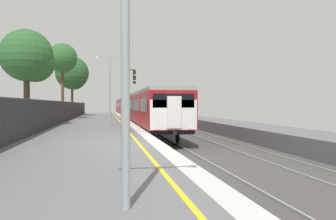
% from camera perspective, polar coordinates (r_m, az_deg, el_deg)
% --- Properties ---
extents(ground, '(17.40, 110.00, 1.21)m').
position_cam_1_polar(ground, '(14.71, 6.82, -7.72)').
color(ground, slate).
extents(commuter_train_at_platform, '(2.83, 63.78, 3.81)m').
position_cam_1_polar(commuter_train_at_platform, '(50.50, -6.14, 0.55)').
color(commuter_train_at_platform, maroon).
rests_on(commuter_train_at_platform, ground).
extents(signal_gantry, '(1.10, 0.24, 5.20)m').
position_cam_1_polar(signal_gantry, '(34.64, -6.63, 3.63)').
color(signal_gantry, '#47474C').
rests_on(signal_gantry, ground).
extents(speed_limit_sign, '(0.59, 0.08, 2.66)m').
position_cam_1_polar(speed_limit_sign, '(31.72, -6.94, 1.09)').
color(speed_limit_sign, '#59595B').
rests_on(speed_limit_sign, ground).
extents(platform_lamp_near, '(2.00, 0.20, 5.38)m').
position_cam_1_polar(platform_lamp_near, '(5.44, -7.20, 17.91)').
color(platform_lamp_near, '#93999E').
rests_on(platform_lamp_near, ground).
extents(platform_lamp_mid, '(2.00, 0.20, 5.30)m').
position_cam_1_polar(platform_lamp_mid, '(25.79, -9.77, 4.36)').
color(platform_lamp_mid, '#93999E').
rests_on(platform_lamp_mid, ground).
extents(platform_back_fence, '(0.07, 99.00, 1.89)m').
position_cam_1_polar(platform_back_fence, '(14.41, -25.62, -1.62)').
color(platform_back_fence, '#282B2D').
rests_on(platform_back_fence, ground).
extents(background_tree_left, '(3.97, 3.87, 7.19)m').
position_cam_1_polar(background_tree_left, '(27.59, -22.30, 8.09)').
color(background_tree_left, '#473323').
rests_on(background_tree_left, ground).
extents(background_tree_centre, '(3.21, 3.21, 8.28)m').
position_cam_1_polar(background_tree_centre, '(39.29, -17.23, 8.09)').
color(background_tree_centre, '#473323').
rests_on(background_tree_centre, ground).
extents(background_tree_right, '(4.58, 4.58, 8.28)m').
position_cam_1_polar(background_tree_right, '(49.30, -15.72, 5.79)').
color(background_tree_right, '#473323').
rests_on(background_tree_right, ground).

